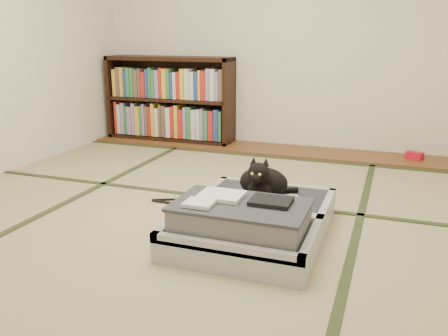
% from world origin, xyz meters
% --- Properties ---
extents(floor, '(4.50, 4.50, 0.00)m').
position_xyz_m(floor, '(0.00, 0.00, 0.00)').
color(floor, tan).
rests_on(floor, ground).
extents(wood_strip, '(4.00, 0.50, 0.02)m').
position_xyz_m(wood_strip, '(0.00, 2.00, 0.01)').
color(wood_strip, brown).
rests_on(wood_strip, ground).
extents(red_item, '(0.17, 0.14, 0.07)m').
position_xyz_m(red_item, '(1.36, 2.03, 0.06)').
color(red_item, red).
rests_on(red_item, wood_strip).
extents(tatami_borders, '(4.00, 4.50, 0.01)m').
position_xyz_m(tatami_borders, '(0.00, 0.49, 0.00)').
color(tatami_borders, '#2D381E').
rests_on(tatami_borders, ground).
extents(bookcase, '(1.44, 0.33, 0.93)m').
position_xyz_m(bookcase, '(-1.22, 2.07, 0.45)').
color(bookcase, black).
rests_on(bookcase, wood_strip).
extents(suitcase, '(0.81, 1.08, 0.32)m').
position_xyz_m(suitcase, '(0.43, -0.20, 0.11)').
color(suitcase, silver).
rests_on(suitcase, floor).
extents(cat, '(0.36, 0.36, 0.29)m').
position_xyz_m(cat, '(0.41, 0.09, 0.26)').
color(cat, black).
rests_on(cat, suitcase).
extents(cable_coil, '(0.11, 0.11, 0.03)m').
position_xyz_m(cable_coil, '(0.59, 0.12, 0.17)').
color(cable_coil, white).
rests_on(cable_coil, suitcase).
extents(hanger, '(0.41, 0.19, 0.01)m').
position_xyz_m(hanger, '(-0.24, 0.19, 0.01)').
color(hanger, black).
rests_on(hanger, floor).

